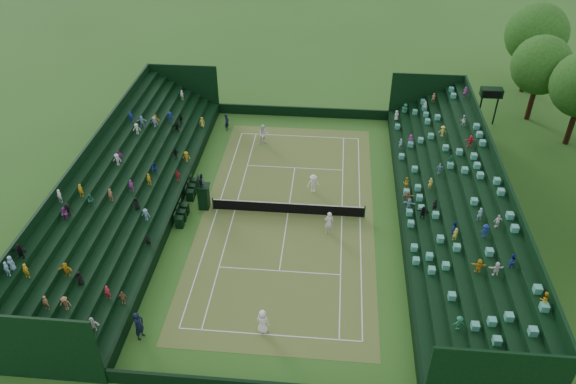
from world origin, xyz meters
name	(u,v)px	position (x,y,z in m)	size (l,w,h in m)	color
ground	(288,213)	(0.00, 0.00, 0.00)	(160.00, 160.00, 0.00)	#2C591C
court_surface	(288,213)	(0.00, 0.00, 0.01)	(12.97, 26.77, 0.01)	#336A23
perimeter_wall_north	(303,112)	(0.00, 15.88, 0.50)	(17.17, 0.20, 1.00)	black
perimeter_wall_east	(401,214)	(8.48, 0.00, 0.50)	(0.20, 31.77, 1.00)	black
perimeter_wall_west	(179,202)	(-8.48, 0.00, 0.50)	(0.20, 31.77, 1.00)	black
north_grandstand	(460,206)	(12.66, 0.00, 1.55)	(6.60, 32.00, 4.90)	black
south_grandstand	(124,188)	(-12.66, 0.00, 1.55)	(6.60, 32.00, 4.90)	black
tennis_net	(288,208)	(0.00, 0.00, 0.53)	(11.67, 0.10, 1.06)	black
scoreboard_tower	(491,94)	(17.75, 16.00, 3.14)	(2.00, 1.00, 3.70)	black
umpire_chair	(203,194)	(-6.52, 0.13, 1.33)	(0.99, 0.99, 3.11)	black
courtside_chairs	(187,202)	(-7.83, 0.14, 0.48)	(0.58, 5.55, 1.26)	black
player_near_west	(263,322)	(-0.43, -11.64, 0.86)	(0.84, 0.54, 1.71)	white
player_near_east	(329,223)	(3.16, -2.04, 0.94)	(0.68, 0.45, 1.88)	silver
player_far_west	(264,134)	(-3.17, 10.23, 0.96)	(0.93, 0.73, 1.92)	white
player_far_east	(313,184)	(1.75, 3.02, 0.81)	(1.04, 0.60, 1.61)	white
line_judge_north	(227,122)	(-6.97, 12.51, 0.81)	(0.59, 0.39, 1.61)	black
line_judge_south	(139,326)	(-7.53, -12.74, 1.00)	(0.73, 0.48, 1.99)	black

